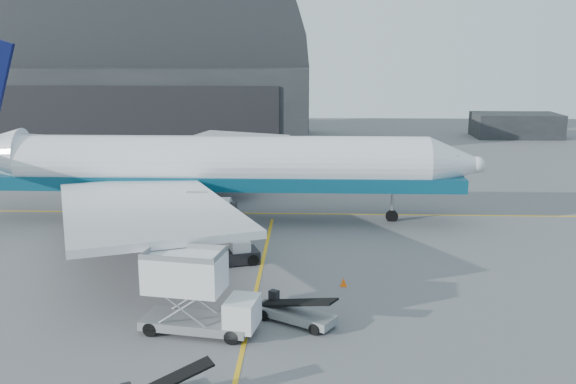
{
  "coord_description": "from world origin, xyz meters",
  "views": [
    {
      "loc": [
        3.42,
        -37.29,
        15.23
      ],
      "look_at": [
        1.72,
        9.38,
        4.5
      ],
      "focal_mm": 40.0,
      "sensor_mm": 36.0,
      "label": 1
    }
  ],
  "objects_px": {
    "airliner": "(201,166)",
    "belt_loader_b": "(295,313)",
    "catering_truck": "(195,294)",
    "pushback_tug": "(233,254)"
  },
  "relations": [
    {
      "from": "airliner",
      "to": "belt_loader_b",
      "type": "xyz_separation_m",
      "value": [
        8.88,
        -21.57,
        -4.29
      ]
    },
    {
      "from": "catering_truck",
      "to": "belt_loader_b",
      "type": "bearing_deg",
      "value": 24.5
    },
    {
      "from": "pushback_tug",
      "to": "belt_loader_b",
      "type": "relative_size",
      "value": 0.88
    },
    {
      "from": "belt_loader_b",
      "to": "airliner",
      "type": "bearing_deg",
      "value": 143.79
    },
    {
      "from": "airliner",
      "to": "pushback_tug",
      "type": "xyz_separation_m",
      "value": [
        4.22,
        -11.64,
        -4.23
      ]
    },
    {
      "from": "catering_truck",
      "to": "airliner",
      "type": "bearing_deg",
      "value": 108.62
    },
    {
      "from": "airliner",
      "to": "pushback_tug",
      "type": "distance_m",
      "value": 13.08
    },
    {
      "from": "airliner",
      "to": "catering_truck",
      "type": "bearing_deg",
      "value": -81.26
    },
    {
      "from": "pushback_tug",
      "to": "belt_loader_b",
      "type": "distance_m",
      "value": 10.97
    },
    {
      "from": "airliner",
      "to": "catering_truck",
      "type": "xyz_separation_m",
      "value": [
        3.53,
        -22.97,
        -2.68
      ]
    }
  ]
}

